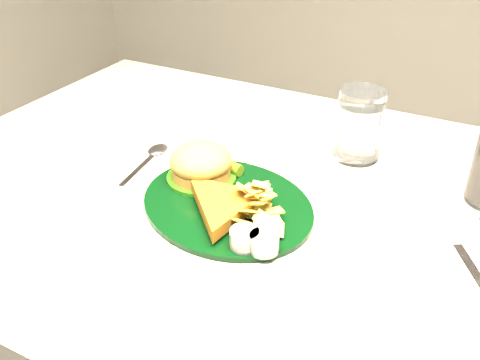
% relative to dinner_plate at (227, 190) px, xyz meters
% --- Properties ---
extents(dinner_plate, '(0.34, 0.31, 0.06)m').
position_rel_dinner_plate_xyz_m(dinner_plate, '(0.00, 0.00, 0.00)').
color(dinner_plate, black).
rests_on(dinner_plate, table).
extents(water_glass, '(0.10, 0.10, 0.12)m').
position_rel_dinner_plate_xyz_m(water_glass, '(0.12, 0.24, 0.03)').
color(water_glass, white).
rests_on(water_glass, table).
extents(spoon, '(0.06, 0.15, 0.01)m').
position_rel_dinner_plate_xyz_m(spoon, '(-0.18, 0.02, -0.03)').
color(spoon, silver).
rests_on(spoon, table).
extents(ramekin, '(0.05, 0.05, 0.03)m').
position_rel_dinner_plate_xyz_m(ramekin, '(-0.22, 0.21, -0.02)').
color(ramekin, white).
rests_on(ramekin, table).
extents(wrapped_straw, '(0.24, 0.18, 0.01)m').
position_rel_dinner_plate_xyz_m(wrapped_straw, '(0.03, 0.17, -0.03)').
color(wrapped_straw, white).
rests_on(wrapped_straw, table).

